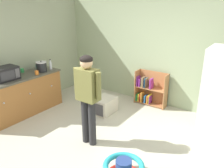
% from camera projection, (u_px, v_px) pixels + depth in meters
% --- Properties ---
extents(ground_plane, '(12.00, 12.00, 0.00)m').
position_uv_depth(ground_plane, '(98.00, 144.00, 4.01)').
color(ground_plane, '#BAB8A5').
rests_on(ground_plane, ground).
extents(back_wall, '(5.20, 0.06, 2.70)m').
position_uv_depth(back_wall, '(156.00, 50.00, 5.37)').
color(back_wall, '#9EB18A').
rests_on(back_wall, ground).
extents(left_side_wall, '(0.06, 2.99, 2.70)m').
position_uv_depth(left_side_wall, '(35.00, 49.00, 5.59)').
color(left_side_wall, '#A0AC8E').
rests_on(left_side_wall, ground).
extents(kitchen_counter, '(0.65, 1.86, 0.90)m').
position_uv_depth(kitchen_counter, '(22.00, 95.00, 5.04)').
color(kitchen_counter, '#9B6330').
rests_on(kitchen_counter, ground).
extents(bookshelf, '(0.80, 0.28, 0.85)m').
position_uv_depth(bookshelf, '(149.00, 90.00, 5.56)').
color(bookshelf, '#AC7345').
rests_on(bookshelf, ground).
extents(standing_person, '(0.57, 0.22, 1.63)m').
position_uv_depth(standing_person, '(88.00, 93.00, 3.74)').
color(standing_person, '#28292C').
rests_on(standing_person, ground).
extents(pet_carrier, '(0.42, 0.55, 0.36)m').
position_uv_depth(pet_carrier, '(104.00, 105.00, 5.15)').
color(pet_carrier, beige).
rests_on(pet_carrier, ground).
extents(microwave, '(0.37, 0.48, 0.28)m').
position_uv_depth(microwave, '(5.00, 74.00, 4.61)').
color(microwave, black).
rests_on(microwave, kitchen_counter).
extents(crock_pot, '(0.25, 0.25, 0.27)m').
position_uv_depth(crock_pot, '(41.00, 67.00, 5.20)').
color(crock_pot, black).
rests_on(crock_pot, kitchen_counter).
extents(clear_bottle, '(0.07, 0.07, 0.25)m').
position_uv_depth(clear_bottle, '(51.00, 65.00, 5.41)').
color(clear_bottle, silver).
rests_on(clear_bottle, kitchen_counter).
extents(teal_cup, '(0.08, 0.08, 0.09)m').
position_uv_depth(teal_cup, '(37.00, 67.00, 5.48)').
color(teal_cup, teal).
rests_on(teal_cup, kitchen_counter).
extents(orange_cup, '(0.08, 0.08, 0.09)m').
position_uv_depth(orange_cup, '(37.00, 73.00, 4.99)').
color(orange_cup, orange).
rests_on(orange_cup, kitchen_counter).
extents(green_cup, '(0.08, 0.08, 0.09)m').
position_uv_depth(green_cup, '(22.00, 70.00, 5.17)').
color(green_cup, green).
rests_on(green_cup, kitchen_counter).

